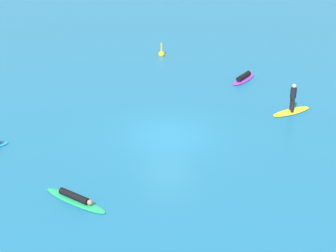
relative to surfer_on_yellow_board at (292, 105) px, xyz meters
name	(u,v)px	position (x,y,z in m)	size (l,w,h in m)	color
ground_plane	(168,135)	(-7.43, -0.70, -0.44)	(120.00, 120.00, 0.00)	#1E6B93
surfer_on_yellow_board	(292,105)	(0.00, 0.00, 0.00)	(2.69, 1.30, 1.69)	yellow
surfer_on_purple_board	(244,78)	(-0.35, 5.55, -0.29)	(2.56, 2.27, 0.43)	purple
surfer_on_green_board	(75,199)	(-12.72, -5.35, -0.31)	(2.41, 2.79, 0.38)	#23B266
marker_buoy	(162,54)	(-4.04, 12.03, -0.27)	(0.48, 0.48, 1.12)	yellow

